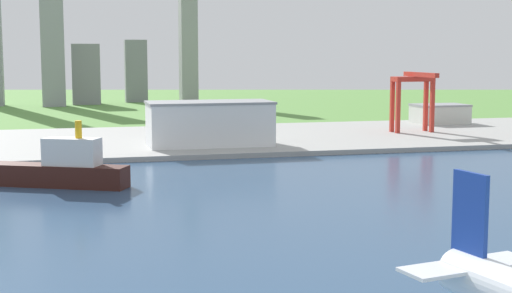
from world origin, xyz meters
TOP-DOWN VIEW (x-y plane):
  - ground_plane at (0.00, 300.00)m, footprint 2400.00×2400.00m
  - water_bay at (0.00, 240.00)m, footprint 840.00×360.00m
  - industrial_pier at (0.00, 490.00)m, footprint 840.00×140.00m
  - cargo_ship at (-43.20, 365.30)m, footprint 54.32×33.64m
  - port_crane_red at (156.50, 485.54)m, footprint 23.99×39.13m
  - warehouse_main at (29.70, 454.27)m, footprint 62.30×29.17m
  - warehouse_annex at (199.11, 533.07)m, footprint 33.95×24.05m
  - distant_skyline at (-43.05, 816.77)m, footprint 250.89×60.80m

SIDE VIEW (x-z plane):
  - ground_plane at x=0.00m, z-range 0.00..0.00m
  - water_bay at x=0.00m, z-range 0.00..0.15m
  - industrial_pier at x=0.00m, z-range 0.00..2.50m
  - cargo_ship at x=-43.20m, z-range -5.46..18.80m
  - warehouse_annex at x=199.11m, z-range 2.52..15.16m
  - warehouse_main at x=29.70m, z-range 2.52..24.60m
  - port_crane_red at x=156.50m, z-range 10.29..45.42m
  - distant_skyline at x=-43.05m, z-range -22.89..136.32m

